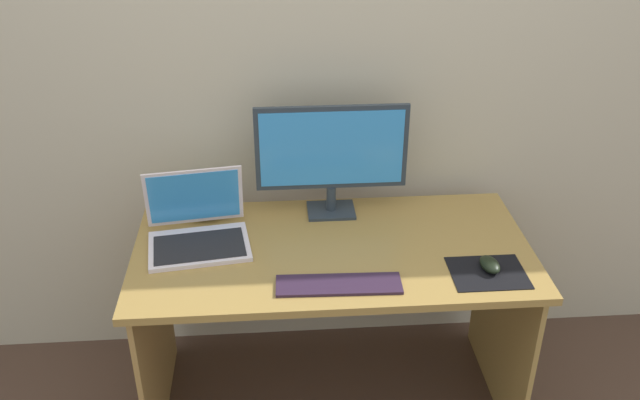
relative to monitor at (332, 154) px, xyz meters
name	(u,v)px	position (x,y,z in m)	size (l,w,h in m)	color
ground_plane	(331,398)	(-0.02, -0.25, -0.97)	(8.00, 8.00, 0.00)	#463226
wall_back	(323,63)	(-0.02, 0.20, 0.28)	(6.00, 0.04, 2.50)	#B8B096
desk	(332,282)	(-0.02, -0.25, -0.40)	(1.40, 0.70, 0.72)	olive
monitor	(332,154)	(0.00, 0.00, 0.00)	(0.56, 0.14, 0.43)	#27323A
laptop	(198,229)	(-0.49, -0.17, -0.20)	(0.38, 0.33, 0.25)	silver
fishbowl	(206,198)	(-0.47, 0.01, -0.17)	(0.15, 0.15, 0.15)	silver
keyboard_external	(339,285)	(-0.02, -0.47, -0.24)	(0.41, 0.11, 0.01)	#2B1B2F
mousepad	(488,273)	(0.48, -0.44, -0.24)	(0.25, 0.20, 0.00)	black
mouse	(490,264)	(0.49, -0.42, -0.22)	(0.06, 0.10, 0.04)	black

